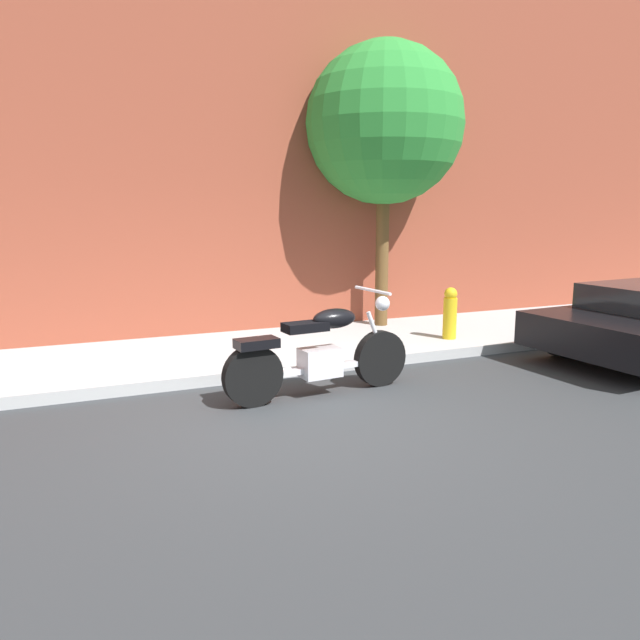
{
  "coord_description": "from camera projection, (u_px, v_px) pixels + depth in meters",
  "views": [
    {
      "loc": [
        -2.01,
        -5.29,
        2.04
      ],
      "look_at": [
        0.54,
        0.68,
        0.85
      ],
      "focal_mm": 34.12,
      "sensor_mm": 36.0,
      "label": 1
    }
  ],
  "objects": [
    {
      "name": "sidewalk",
      "position": [
        227.0,
        354.0,
        8.35
      ],
      "size": [
        25.75,
        2.41,
        0.14
      ],
      "primitive_type": "cube",
      "color": "#B0B0B0",
      "rests_on": "ground"
    },
    {
      "name": "fire_hydrant",
      "position": [
        450.0,
        318.0,
        8.98
      ],
      "size": [
        0.2,
        0.2,
        0.91
      ],
      "color": "gold",
      "rests_on": "ground"
    },
    {
      "name": "street_tree",
      "position": [
        384.0,
        125.0,
        9.53
      ],
      "size": [
        2.5,
        2.5,
        4.6
      ],
      "color": "brown",
      "rests_on": "ground"
    },
    {
      "name": "motorcycle",
      "position": [
        320.0,
        354.0,
        6.67
      ],
      "size": [
        2.25,
        0.7,
        1.15
      ],
      "color": "black",
      "rests_on": "ground"
    },
    {
      "name": "building_facade",
      "position": [
        193.0,
        40.0,
        8.87
      ],
      "size": [
        25.75,
        0.5,
        8.94
      ],
      "primitive_type": "cube",
      "color": "brown",
      "rests_on": "ground"
    },
    {
      "name": "ground_plane",
      "position": [
        297.0,
        421.0,
        5.93
      ],
      "size": [
        60.0,
        60.0,
        0.0
      ],
      "primitive_type": "plane",
      "color": "#303335"
    }
  ]
}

